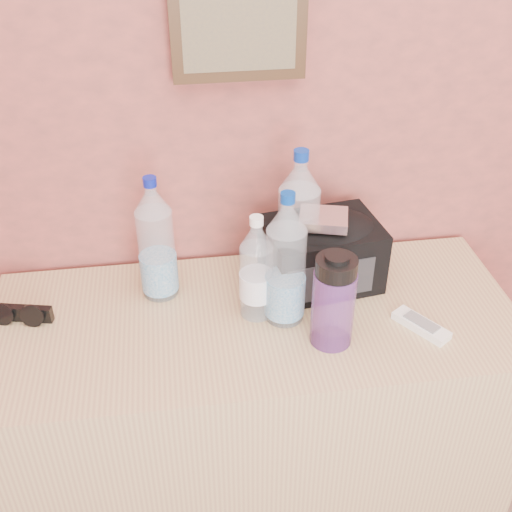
{
  "coord_description": "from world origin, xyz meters",
  "views": [
    {
      "loc": [
        -0.41,
        0.56,
        1.77
      ],
      "look_at": [
        -0.25,
        1.71,
        0.97
      ],
      "focal_mm": 45.0,
      "sensor_mm": 36.0,
      "label": 1
    }
  ],
  "objects": [
    {
      "name": "picture_frame",
      "position": [
        -0.25,
        1.98,
        1.4
      ],
      "size": [
        0.3,
        0.03,
        0.25
      ],
      "primitive_type": null,
      "color": "#382311",
      "rests_on": "room_shell"
    },
    {
      "name": "dresser",
      "position": [
        -0.25,
        1.72,
        0.39
      ],
      "size": [
        1.26,
        0.53,
        0.79
      ],
      "primitive_type": "cube",
      "color": "tan",
      "rests_on": "ground"
    },
    {
      "name": "pet_large_b",
      "position": [
        -0.46,
        1.85,
        0.93
      ],
      "size": [
        0.09,
        0.09,
        0.32
      ],
      "rotation": [
        0.0,
        0.0,
        -0.36
      ],
      "color": "silver",
      "rests_on": "dresser"
    },
    {
      "name": "pet_large_c",
      "position": [
        -0.12,
        1.84,
        0.95
      ],
      "size": [
        0.1,
        0.1,
        0.37
      ],
      "rotation": [
        0.0,
        0.0,
        0.07
      ],
      "color": "#C9F1FF",
      "rests_on": "dresser"
    },
    {
      "name": "pet_large_d",
      "position": [
        -0.18,
        1.71,
        0.93
      ],
      "size": [
        0.09,
        0.09,
        0.33
      ],
      "rotation": [
        0.0,
        0.0,
        -0.2
      ],
      "color": "silver",
      "rests_on": "dresser"
    },
    {
      "name": "pet_small",
      "position": [
        -0.24,
        1.73,
        0.9
      ],
      "size": [
        0.08,
        0.08,
        0.27
      ],
      "rotation": [
        0.0,
        0.0,
        -0.26
      ],
      "color": "silver",
      "rests_on": "dresser"
    },
    {
      "name": "nalgene_bottle",
      "position": [
        -0.09,
        1.61,
        0.9
      ],
      "size": [
        0.09,
        0.09,
        0.23
      ],
      "rotation": [
        0.0,
        0.0,
        0.01
      ],
      "color": "#6E388D",
      "rests_on": "dresser"
    },
    {
      "name": "sunglasses",
      "position": [
        -0.79,
        1.79,
        0.81
      ],
      "size": [
        0.16,
        0.09,
        0.04
      ],
      "primitive_type": null,
      "rotation": [
        0.0,
        0.0,
        -0.22
      ],
      "color": "black",
      "rests_on": "dresser"
    },
    {
      "name": "ac_remote",
      "position": [
        0.13,
        1.62,
        0.8
      ],
      "size": [
        0.11,
        0.14,
        0.02
      ],
      "primitive_type": "cube",
      "rotation": [
        0.0,
        0.0,
        -0.98
      ],
      "color": "white",
      "rests_on": "dresser"
    },
    {
      "name": "toiletry_bag",
      "position": [
        -0.06,
        1.84,
        0.88
      ],
      "size": [
        0.3,
        0.23,
        0.19
      ],
      "primitive_type": null,
      "rotation": [
        0.0,
        0.0,
        0.14
      ],
      "color": "black",
      "rests_on": "dresser"
    },
    {
      "name": "foil_packet",
      "position": [
        -0.07,
        1.81,
        0.99
      ],
      "size": [
        0.13,
        0.12,
        0.02
      ],
      "primitive_type": "cube",
      "rotation": [
        0.0,
        0.0,
        -0.27
      ],
      "color": "silver",
      "rests_on": "toiletry_bag"
    }
  ]
}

